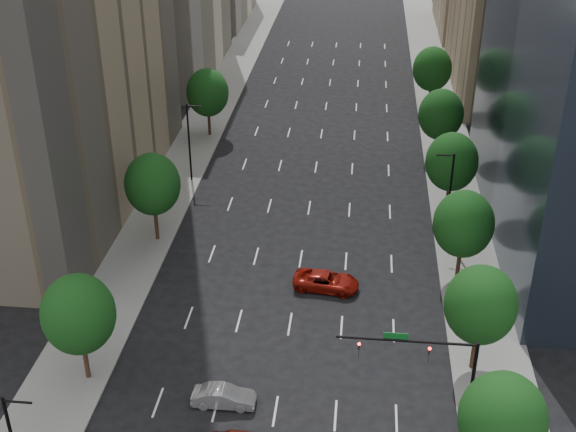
% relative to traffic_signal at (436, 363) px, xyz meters
% --- Properties ---
extents(sidewalk_left, '(6.00, 200.00, 0.15)m').
position_rel_traffic_signal_xyz_m(sidewalk_left, '(-26.03, 30.00, -5.10)').
color(sidewalk_left, slate).
rests_on(sidewalk_left, ground).
extents(sidewalk_right, '(6.00, 200.00, 0.15)m').
position_rel_traffic_signal_xyz_m(sidewalk_right, '(4.97, 30.00, -5.10)').
color(sidewalk_right, slate).
rests_on(sidewalk_right, ground).
extents(tree_right_0, '(5.20, 5.20, 8.39)m').
position_rel_traffic_signal_xyz_m(tree_right_0, '(3.47, -5.00, 0.22)').
color(tree_right_0, '#382316').
rests_on(tree_right_0, ground).
extents(tree_right_1, '(5.20, 5.20, 8.75)m').
position_rel_traffic_signal_xyz_m(tree_right_1, '(3.47, 6.00, 0.58)').
color(tree_right_1, '#382316').
rests_on(tree_right_1, ground).
extents(tree_right_2, '(5.20, 5.20, 8.61)m').
position_rel_traffic_signal_xyz_m(tree_right_2, '(3.47, 18.00, 0.43)').
color(tree_right_2, '#382316').
rests_on(tree_right_2, ground).
extents(tree_right_3, '(5.20, 5.20, 8.89)m').
position_rel_traffic_signal_xyz_m(tree_right_3, '(3.47, 30.00, 0.72)').
color(tree_right_3, '#382316').
rests_on(tree_right_3, ground).
extents(tree_right_4, '(5.20, 5.20, 8.46)m').
position_rel_traffic_signal_xyz_m(tree_right_4, '(3.47, 44.00, 0.29)').
color(tree_right_4, '#382316').
rests_on(tree_right_4, ground).
extents(tree_right_5, '(5.20, 5.20, 8.75)m').
position_rel_traffic_signal_xyz_m(tree_right_5, '(3.47, 60.00, 0.58)').
color(tree_right_5, '#382316').
rests_on(tree_right_5, ground).
extents(tree_left_0, '(5.20, 5.20, 8.75)m').
position_rel_traffic_signal_xyz_m(tree_left_0, '(-24.53, 2.00, 0.58)').
color(tree_left_0, '#382316').
rests_on(tree_left_0, ground).
extents(tree_left_1, '(5.20, 5.20, 8.97)m').
position_rel_traffic_signal_xyz_m(tree_left_1, '(-24.53, 22.00, 0.79)').
color(tree_left_1, '#382316').
rests_on(tree_left_1, ground).
extents(tree_left_2, '(5.20, 5.20, 8.68)m').
position_rel_traffic_signal_xyz_m(tree_left_2, '(-24.53, 48.00, 0.50)').
color(tree_left_2, '#382316').
rests_on(tree_left_2, ground).
extents(streetlight_rn, '(1.70, 0.20, 9.00)m').
position_rel_traffic_signal_xyz_m(streetlight_rn, '(2.91, 25.00, -0.33)').
color(streetlight_rn, black).
rests_on(streetlight_rn, ground).
extents(streetlight_ln, '(1.70, 0.20, 9.00)m').
position_rel_traffic_signal_xyz_m(streetlight_ln, '(-23.96, 35.00, -0.33)').
color(streetlight_ln, black).
rests_on(streetlight_ln, ground).
extents(traffic_signal, '(9.12, 0.40, 7.38)m').
position_rel_traffic_signal_xyz_m(traffic_signal, '(0.00, 0.00, 0.00)').
color(traffic_signal, black).
rests_on(traffic_signal, ground).
extents(car_silver, '(4.45, 1.60, 1.46)m').
position_rel_traffic_signal_xyz_m(car_silver, '(-14.17, 0.27, -4.44)').
color(car_silver, gray).
rests_on(car_silver, ground).
extents(car_red_far, '(5.90, 3.20, 1.57)m').
position_rel_traffic_signal_xyz_m(car_red_far, '(-7.93, 15.36, -4.39)').
color(car_red_far, maroon).
rests_on(car_red_far, ground).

